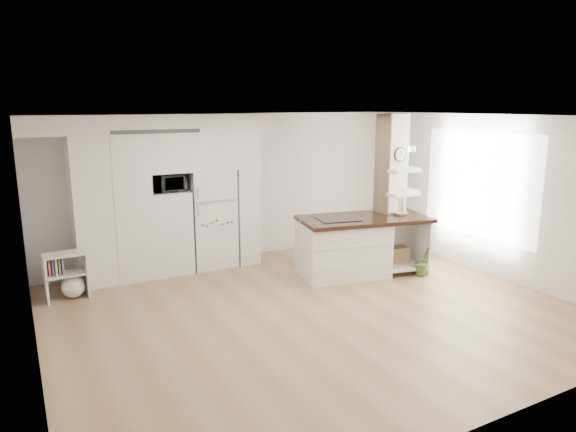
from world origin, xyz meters
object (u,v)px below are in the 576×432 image
at_px(kitchen_island, 350,245).
at_px(floor_plant_a, 423,261).
at_px(refrigerator, 211,218).
at_px(bookshelf, 69,278).

relative_size(kitchen_island, floor_plant_a, 4.40).
bearing_deg(kitchen_island, refrigerator, 151.58).
bearing_deg(floor_plant_a, kitchen_island, 147.09).
height_order(refrigerator, floor_plant_a, refrigerator).
xyz_separation_m(refrigerator, kitchen_island, (1.90, -1.58, -0.36)).
xyz_separation_m(kitchen_island, bookshelf, (-4.35, 1.07, -0.20)).
bearing_deg(kitchen_island, bookshelf, 177.59).
height_order(refrigerator, bookshelf, refrigerator).
bearing_deg(bookshelf, refrigerator, 9.79).
distance_m(kitchen_island, floor_plant_a, 1.26).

